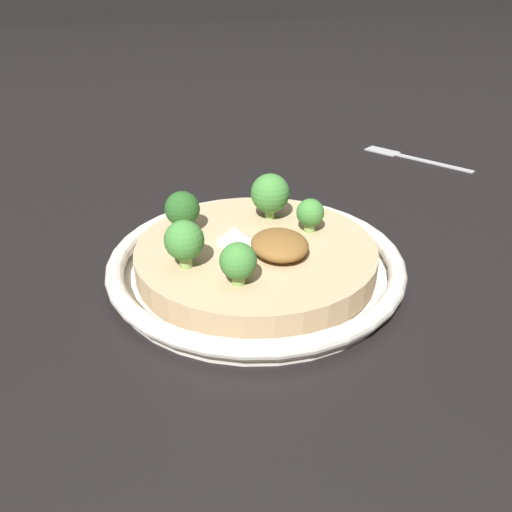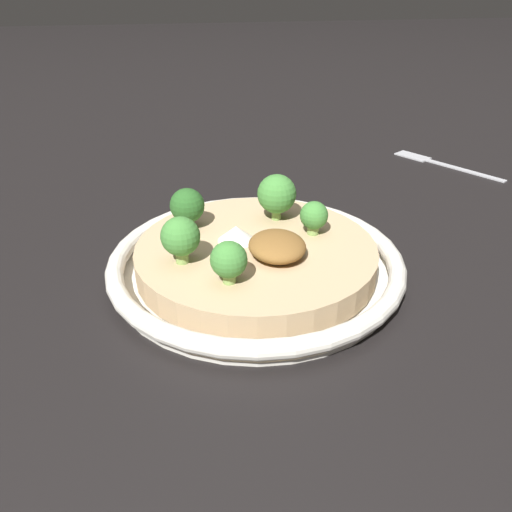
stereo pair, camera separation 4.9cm
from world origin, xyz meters
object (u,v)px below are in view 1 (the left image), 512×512
(broccoli_right, at_px, (270,194))
(broccoli_back_left, at_px, (184,241))
(risotto_bowl, at_px, (256,260))
(broccoli_back_right, at_px, (182,209))
(fork_utensil, at_px, (406,156))
(broccoli_left, at_px, (238,262))
(broccoli_front, at_px, (310,214))

(broccoli_right, xyz_separation_m, broccoli_back_left, (-0.07, 0.11, -0.00))
(risotto_bowl, height_order, broccoli_back_right, broccoli_back_right)
(risotto_bowl, bearing_deg, broccoli_right, -32.06)
(broccoli_back_right, xyz_separation_m, fork_utensil, (0.22, -0.41, -0.06))
(broccoli_right, distance_m, broccoli_left, 0.13)
(broccoli_back_left, height_order, fork_utensil, broccoli_back_left)
(broccoli_left, bearing_deg, broccoli_back_left, 40.81)
(risotto_bowl, xyz_separation_m, broccoli_back_left, (-0.02, 0.07, 0.04))
(risotto_bowl, xyz_separation_m, fork_utensil, (0.27, -0.35, -0.01))
(broccoli_back_right, xyz_separation_m, broccoli_back_left, (-0.07, 0.01, 0.00))
(broccoli_right, bearing_deg, broccoli_left, 148.81)
(risotto_bowl, relative_size, broccoli_back_right, 6.84)
(broccoli_left, distance_m, fork_utensil, 0.52)
(risotto_bowl, relative_size, broccoli_front, 8.39)
(risotto_bowl, xyz_separation_m, broccoli_back_right, (0.05, 0.06, 0.04))
(risotto_bowl, relative_size, broccoli_left, 7.63)
(broccoli_front, bearing_deg, fork_utensil, -48.04)
(broccoli_right, distance_m, broccoli_front, 0.05)
(broccoli_right, relative_size, broccoli_left, 1.30)
(broccoli_back_left, bearing_deg, broccoli_back_right, -9.66)
(risotto_bowl, height_order, broccoli_left, broccoli_left)
(broccoli_right, height_order, broccoli_back_left, broccoli_right)
(risotto_bowl, distance_m, broccoli_back_left, 0.09)
(broccoli_right, height_order, fork_utensil, broccoli_right)
(broccoli_right, distance_m, fork_utensil, 0.39)
(broccoli_back_left, bearing_deg, broccoli_front, -77.14)
(broccoli_left, distance_m, broccoli_back_left, 0.06)
(broccoli_back_left, bearing_deg, risotto_bowl, -75.27)
(broccoli_right, height_order, broccoli_back_right, broccoli_right)
(broccoli_front, distance_m, broccoli_back_right, 0.13)
(broccoli_back_right, bearing_deg, risotto_bowl, -130.52)
(broccoli_back_left, bearing_deg, broccoli_right, -55.67)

